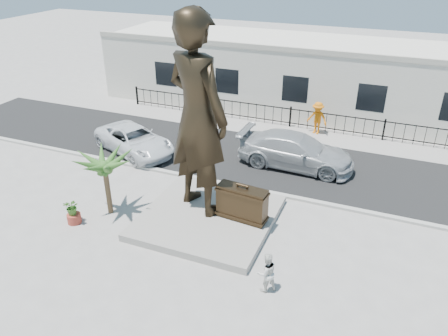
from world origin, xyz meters
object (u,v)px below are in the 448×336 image
(tourist, at_px, (266,273))
(car_white, at_px, (134,140))
(statue, at_px, (198,116))
(suitcase, at_px, (242,203))

(tourist, xyz_separation_m, car_white, (-9.78, 7.47, -0.01))
(statue, relative_size, suitcase, 3.99)
(suitcase, xyz_separation_m, tourist, (2.03, -3.21, -0.29))
(statue, relative_size, car_white, 1.59)
(car_white, bearing_deg, suitcase, -95.48)
(statue, distance_m, suitcase, 3.86)
(suitcase, bearing_deg, statue, 177.96)
(statue, bearing_deg, suitcase, -163.84)
(statue, height_order, car_white, statue)
(suitcase, height_order, car_white, suitcase)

